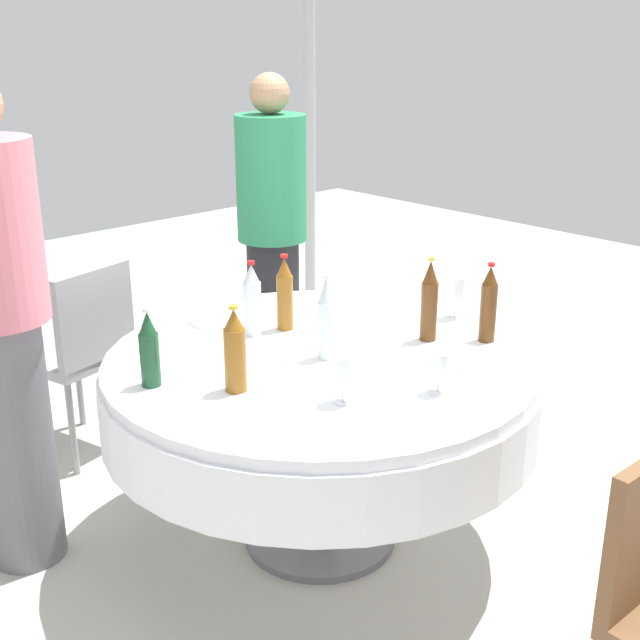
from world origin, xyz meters
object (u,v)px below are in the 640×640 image
at_px(wine_glass_inner, 456,289).
at_px(bottle_amber_left, 285,295).
at_px(bottle_brown_far, 429,302).
at_px(bottle_clear_right, 325,320).
at_px(bottle_amber_front, 235,351).
at_px(dining_table, 320,394).
at_px(bottle_clear_inner, 252,301).
at_px(plate_near, 217,320).
at_px(plate_south, 460,358).
at_px(bottle_brown_west, 489,305).
at_px(wine_glass_west, 343,370).
at_px(bottle_dark_green_north, 149,350).
at_px(chair_inner, 81,345).
at_px(wine_glass_right, 439,364).
at_px(person_north, 272,235).

bearing_deg(wine_glass_inner, bottle_amber_left, -32.12).
height_order(bottle_brown_far, bottle_clear_right, bottle_brown_far).
height_order(bottle_amber_front, bottle_amber_left, bottle_amber_left).
relative_size(dining_table, bottle_clear_inner, 5.41).
distance_m(bottle_clear_right, wine_glass_inner, 0.66).
bearing_deg(bottle_amber_front, bottle_clear_inner, -134.93).
height_order(plate_near, plate_south, same).
bearing_deg(bottle_brown_west, bottle_clear_right, -27.59).
height_order(wine_glass_west, plate_south, wine_glass_west).
relative_size(bottle_clear_right, plate_near, 1.44).
distance_m(dining_table, bottle_clear_right, 0.28).
bearing_deg(plate_near, wine_glass_inner, 140.06).
height_order(bottle_dark_green_north, wine_glass_west, bottle_dark_green_north).
relative_size(bottle_amber_front, chair_inner, 0.32).
xyz_separation_m(bottle_amber_front, wine_glass_right, (-0.45, 0.44, -0.04)).
relative_size(bottle_brown_far, bottle_amber_left, 1.07).
height_order(bottle_amber_front, chair_inner, bottle_amber_front).
bearing_deg(wine_glass_west, wine_glass_right, 150.31).
bearing_deg(chair_inner, plate_south, -82.27).
bearing_deg(bottle_dark_green_north, bottle_amber_left, -171.24).
bearing_deg(wine_glass_west, bottle_amber_front, -58.35).
bearing_deg(bottle_amber_left, bottle_brown_far, 124.47).
xyz_separation_m(bottle_dark_green_north, plate_south, (-0.88, 0.54, -0.11)).
bearing_deg(bottle_dark_green_north, bottle_brown_far, 160.29).
height_order(bottle_brown_far, wine_glass_inner, bottle_brown_far).
distance_m(wine_glass_west, wine_glass_inner, 0.90).
bearing_deg(chair_inner, bottle_amber_left, -81.08).
bearing_deg(wine_glass_right, bottle_clear_right, -82.34).
relative_size(bottle_amber_left, chair_inner, 0.33).
xyz_separation_m(bottle_amber_left, plate_near, (0.14, -0.24, -0.13)).
height_order(bottle_brown_west, plate_near, bottle_brown_west).
height_order(wine_glass_right, plate_south, wine_glass_right).
xyz_separation_m(plate_near, person_north, (-0.79, -0.60, 0.10)).
height_order(bottle_clear_right, plate_south, bottle_clear_right).
height_order(bottle_amber_left, wine_glass_west, bottle_amber_left).
bearing_deg(person_north, dining_table, -90.00).
bearing_deg(wine_glass_right, wine_glass_west, -29.69).
relative_size(bottle_brown_west, bottle_amber_left, 1.01).
bearing_deg(wine_glass_right, bottle_clear_inner, -83.19).
bearing_deg(plate_near, bottle_brown_west, 125.31).
xyz_separation_m(bottle_brown_west, wine_glass_inner, (-0.12, -0.24, -0.02)).
height_order(bottle_dark_green_north, plate_south, bottle_dark_green_north).
relative_size(bottle_brown_far, bottle_clear_inner, 1.10).
bearing_deg(plate_south, bottle_amber_left, -70.25).
xyz_separation_m(bottle_clear_right, wine_glass_west, (0.21, 0.29, -0.03)).
relative_size(bottle_amber_left, plate_near, 1.40).
bearing_deg(bottle_dark_green_north, wine_glass_right, 133.13).
height_order(dining_table, bottle_brown_far, bottle_brown_far).
height_order(bottle_brown_far, person_north, person_north).
bearing_deg(bottle_clear_inner, plate_near, -85.97).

